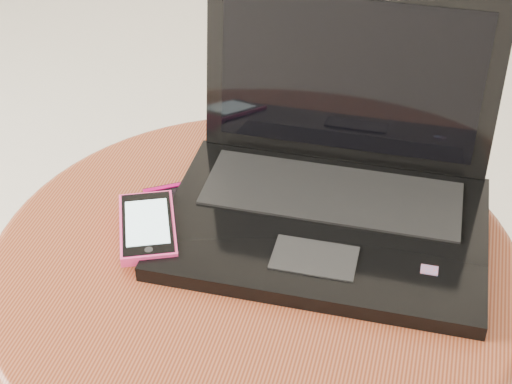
# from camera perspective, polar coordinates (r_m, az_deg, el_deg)

# --- Properties ---
(table) EXTENTS (0.63, 0.63, 0.50)m
(table) POSITION_cam_1_polar(r_m,az_deg,el_deg) (0.99, -0.14, -9.17)
(table) COLOR #502C16
(table) RESTS_ON ground
(laptop) EXTENTS (0.38, 0.31, 0.25)m
(laptop) POSITION_cam_1_polar(r_m,az_deg,el_deg) (0.95, 5.54, 0.77)
(laptop) COLOR black
(laptop) RESTS_ON table
(phone_black) EXTENTS (0.12, 0.14, 0.01)m
(phone_black) POSITION_cam_1_polar(r_m,az_deg,el_deg) (0.96, -5.62, -1.81)
(phone_black) COLOR black
(phone_black) RESTS_ON table
(phone_pink) EXTENTS (0.11, 0.14, 0.01)m
(phone_pink) POSITION_cam_1_polar(r_m,az_deg,el_deg) (0.93, -7.90, -2.50)
(phone_pink) COLOR #FB3884
(phone_pink) RESTS_ON phone_black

